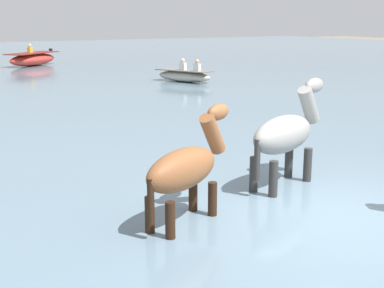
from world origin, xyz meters
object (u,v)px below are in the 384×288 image
Objects in this scene: horse_trailing_chestnut at (186,171)px; horse_lead_grey at (286,137)px; boat_far_offshore at (33,59)px; boat_far_inshore at (184,75)px.

horse_lead_grey is at bearing 15.63° from horse_trailing_chestnut.
boat_far_offshore is 1.28× the size of boat_far_inshore.
horse_trailing_chestnut reaches higher than boat_far_inshore.
horse_lead_grey is 1.09× the size of horse_trailing_chestnut.
boat_far_offshore is 11.31m from boat_far_inshore.
boat_far_inshore is at bearing 61.48° from horse_trailing_chestnut.
boat_far_inshore is (5.23, 12.95, -0.54)m from horse_lead_grey.
boat_far_inshore is (3.78, -10.66, -0.10)m from boat_far_offshore.
boat_far_inshore is (7.36, 13.54, -0.43)m from horse_trailing_chestnut.
horse_trailing_chestnut is 15.42m from boat_far_inshore.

